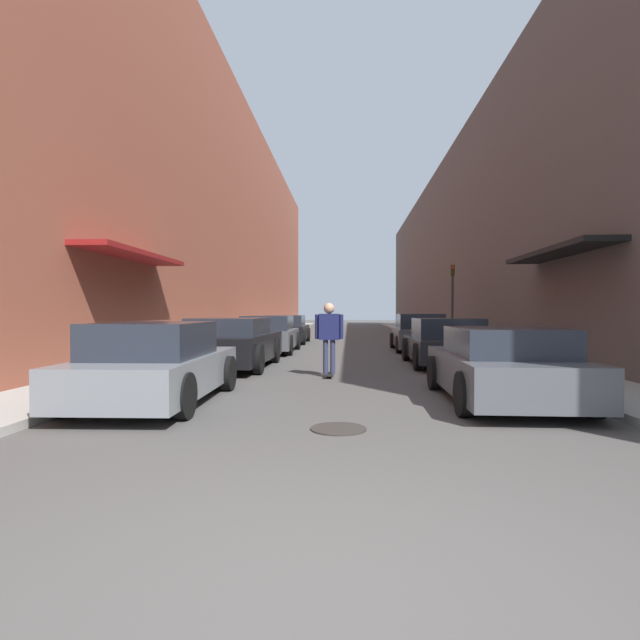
% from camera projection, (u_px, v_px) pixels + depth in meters
% --- Properties ---
extents(ground, '(121.41, 121.41, 0.00)m').
position_uv_depth(ground, '(345.00, 341.00, 24.77)').
color(ground, '#4C4947').
extents(curb_strip_left, '(1.80, 55.19, 0.12)m').
position_uv_depth(curb_strip_left, '(268.00, 334.00, 30.55)').
color(curb_strip_left, '#A3A099').
rests_on(curb_strip_left, ground).
extents(curb_strip_right, '(1.80, 55.19, 0.12)m').
position_uv_depth(curb_strip_right, '(424.00, 335.00, 30.01)').
color(curb_strip_right, '#A3A099').
rests_on(curb_strip_right, ground).
extents(building_row_left, '(4.90, 55.19, 13.52)m').
position_uv_depth(building_row_left, '(221.00, 225.00, 30.60)').
color(building_row_left, brown).
rests_on(building_row_left, ground).
extents(building_row_right, '(4.90, 55.19, 10.29)m').
position_uv_depth(building_row_right, '(473.00, 250.00, 29.75)').
color(building_row_right, '#564C47').
rests_on(building_row_right, ground).
extents(parked_car_left_0, '(1.87, 4.05, 1.30)m').
position_uv_depth(parked_car_left_0, '(156.00, 364.00, 8.00)').
color(parked_car_left_0, gray).
rests_on(parked_car_left_0, ground).
extents(parked_car_left_1, '(2.08, 4.43, 1.30)m').
position_uv_depth(parked_car_left_1, '(232.00, 343.00, 12.97)').
color(parked_car_left_1, black).
rests_on(parked_car_left_1, ground).
extents(parked_car_left_2, '(2.00, 4.26, 1.32)m').
position_uv_depth(parked_car_left_2, '(269.00, 335.00, 17.92)').
color(parked_car_left_2, '#515459').
rests_on(parked_car_left_2, ground).
extents(parked_car_left_3, '(2.06, 4.15, 1.30)m').
position_uv_depth(parked_car_left_3, '(286.00, 330.00, 23.16)').
color(parked_car_left_3, black).
rests_on(parked_car_left_3, ground).
extents(parked_car_right_0, '(1.95, 3.93, 1.21)m').
position_uv_depth(parked_car_right_0, '(503.00, 366.00, 8.05)').
color(parked_car_right_0, '#515459').
rests_on(parked_car_right_0, ground).
extents(parked_car_right_1, '(2.02, 4.02, 1.29)m').
position_uv_depth(parked_car_right_1, '(446.00, 343.00, 13.55)').
color(parked_car_right_1, '#232326').
rests_on(parked_car_right_1, ground).
extents(parked_car_right_2, '(1.95, 4.04, 1.38)m').
position_uv_depth(parked_car_right_2, '(419.00, 333.00, 18.71)').
color(parked_car_right_2, '#515459').
rests_on(parked_car_right_2, ground).
extents(skateboarder, '(0.64, 0.78, 1.66)m').
position_uv_depth(skateboarder, '(329.00, 331.00, 11.16)').
color(skateboarder, black).
rests_on(skateboarder, ground).
extents(manhole_cover, '(0.70, 0.70, 0.02)m').
position_uv_depth(manhole_cover, '(338.00, 429.00, 6.21)').
color(manhole_cover, '#332D28').
rests_on(manhole_cover, ground).
extents(traffic_light, '(0.16, 0.22, 3.32)m').
position_uv_depth(traffic_light, '(452.00, 295.00, 21.18)').
color(traffic_light, '#2D2D2D').
rests_on(traffic_light, curb_strip_right).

